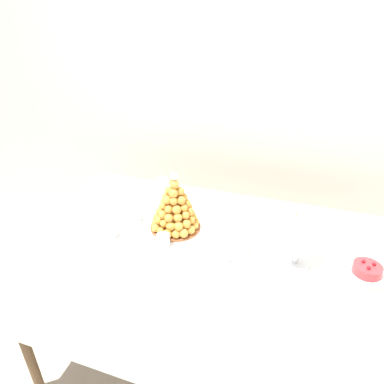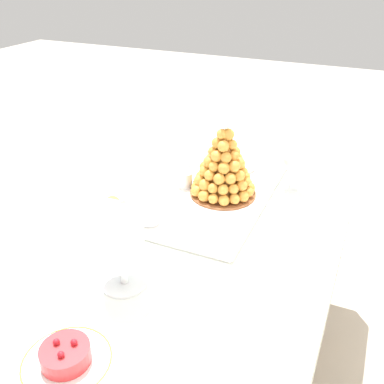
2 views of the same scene
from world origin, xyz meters
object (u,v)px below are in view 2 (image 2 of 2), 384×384
object	(u,v)px
croquembouche	(224,167)
fruit_tart_plate	(66,358)
dessert_cup_left	(210,154)
macaron_goblet	(120,236)
serving_tray	(215,194)
wine_glass	(292,161)
creme_brulee_ramekin	(243,166)
dessert_cup_centre	(150,215)
dessert_cup_mid_left	(185,180)

from	to	relation	value
croquembouche	fruit_tart_plate	world-z (taller)	croquembouche
dessert_cup_left	macaron_goblet	bearing A→B (deg)	5.60
serving_tray	wine_glass	distance (m)	0.29
dessert_cup_left	creme_brulee_ramekin	xyz separation A→B (m)	(0.03, 0.15, -0.01)
dessert_cup_centre	fruit_tart_plate	xyz separation A→B (m)	(0.52, 0.09, -0.02)
croquembouche	creme_brulee_ramekin	bearing A→B (deg)	179.33
macaron_goblet	fruit_tart_plate	distance (m)	0.29
serving_tray	wine_glass	xyz separation A→B (m)	(-0.16, 0.22, 0.10)
croquembouche	fruit_tart_plate	xyz separation A→B (m)	(0.78, -0.05, -0.10)
macaron_goblet	fruit_tart_plate	xyz separation A→B (m)	(0.26, 0.02, -0.13)
wine_glass	dessert_cup_centre	bearing A→B (deg)	-39.63
dessert_cup_left	macaron_goblet	size ratio (longest dim) A/B	0.25
croquembouche	wine_glass	world-z (taller)	croquembouche
dessert_cup_left	fruit_tart_plate	distance (m)	1.03
serving_tray	croquembouche	bearing A→B (deg)	109.70
creme_brulee_ramekin	fruit_tart_plate	distance (m)	1.00
croquembouche	creme_brulee_ramekin	distance (m)	0.23
dessert_cup_left	macaron_goblet	distance (m)	0.78
fruit_tart_plate	wine_glass	size ratio (longest dim) A/B	1.27
serving_tray	macaron_goblet	xyz separation A→B (m)	(0.52, -0.05, 0.14)
macaron_goblet	croquembouche	bearing A→B (deg)	172.42
croquembouche	dessert_cup_mid_left	xyz separation A→B (m)	(0.00, -0.14, -0.08)
dessert_cup_left	dessert_cup_mid_left	world-z (taller)	same
dessert_cup_mid_left	dessert_cup_centre	world-z (taller)	dessert_cup_centre
serving_tray	wine_glass	world-z (taller)	wine_glass
dessert_cup_mid_left	macaron_goblet	bearing A→B (deg)	8.06
serving_tray	dessert_cup_centre	xyz separation A→B (m)	(0.25, -0.12, 0.03)
dessert_cup_left	dessert_cup_centre	distance (m)	0.51
creme_brulee_ramekin	dessert_cup_mid_left	bearing A→B (deg)	-34.26
creme_brulee_ramekin	macaron_goblet	bearing A→B (deg)	-5.60
macaron_goblet	wine_glass	world-z (taller)	macaron_goblet
croquembouche	serving_tray	bearing A→B (deg)	-70.30
dessert_cup_centre	creme_brulee_ramekin	bearing A→B (deg)	163.23
dessert_cup_centre	wine_glass	bearing A→B (deg)	140.37
macaron_goblet	fruit_tart_plate	bearing A→B (deg)	4.93
serving_tray	croquembouche	distance (m)	0.11
creme_brulee_ramekin	wine_glass	size ratio (longest dim) A/B	0.56
fruit_tart_plate	creme_brulee_ramekin	bearing A→B (deg)	177.09
croquembouche	macaron_goblet	bearing A→B (deg)	-7.58
dessert_cup_left	dessert_cup_mid_left	xyz separation A→B (m)	(0.24, 0.00, -0.00)
fruit_tart_plate	wine_glass	bearing A→B (deg)	165.15
creme_brulee_ramekin	croquembouche	bearing A→B (deg)	-0.67
serving_tray	dessert_cup_mid_left	size ratio (longest dim) A/B	11.85
dessert_cup_centre	wine_glass	xyz separation A→B (m)	(-0.41, 0.34, 0.07)
dessert_cup_left	serving_tray	bearing A→B (deg)	25.86
serving_tray	croquembouche	size ratio (longest dim) A/B	2.46
dessert_cup_centre	fruit_tart_plate	size ratio (longest dim) A/B	0.31
serving_tray	dessert_cup_mid_left	xyz separation A→B (m)	(-0.01, -0.12, 0.03)
croquembouche	fruit_tart_plate	distance (m)	0.79
dessert_cup_centre	creme_brulee_ramekin	xyz separation A→B (m)	(-0.48, 0.14, -0.01)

